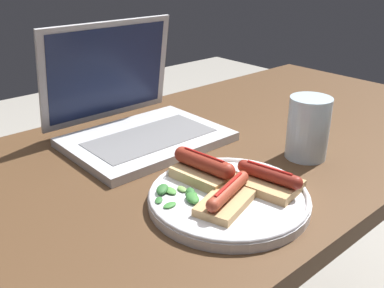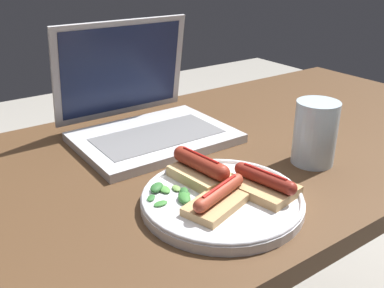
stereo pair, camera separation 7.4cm
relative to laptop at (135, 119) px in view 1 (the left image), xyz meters
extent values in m
cube|color=#4C331E|center=(0.07, -0.14, -0.06)|extent=(1.47, 0.68, 0.04)
cylinder|color=#4C331E|center=(0.73, 0.12, -0.43)|extent=(0.05, 0.05, 0.70)
cube|color=#B7B7BC|center=(0.00, -0.04, -0.03)|extent=(0.32, 0.23, 0.02)
cube|color=slate|center=(0.00, -0.05, -0.02)|extent=(0.26, 0.13, 0.00)
cube|color=#B7B7BC|center=(0.00, 0.10, 0.08)|extent=(0.32, 0.04, 0.22)
cube|color=#192347|center=(0.00, 0.09, 0.08)|extent=(0.28, 0.03, 0.19)
cylinder|color=silver|center=(-0.04, -0.32, -0.04)|extent=(0.26, 0.26, 0.02)
torus|color=silver|center=(-0.04, -0.32, -0.03)|extent=(0.25, 0.25, 0.01)
cube|color=tan|center=(-0.04, -0.25, -0.02)|extent=(0.08, 0.11, 0.02)
cylinder|color=maroon|center=(-0.04, -0.25, 0.00)|extent=(0.04, 0.10, 0.03)
sphere|color=maroon|center=(-0.04, -0.21, 0.00)|extent=(0.03, 0.03, 0.03)
sphere|color=maroon|center=(-0.03, -0.30, 0.00)|extent=(0.03, 0.03, 0.03)
cylinder|color=red|center=(-0.04, -0.25, 0.02)|extent=(0.02, 0.08, 0.01)
cube|color=tan|center=(-0.06, -0.34, -0.02)|extent=(0.13, 0.09, 0.01)
cylinder|color=#9E3D28|center=(-0.06, -0.34, -0.01)|extent=(0.10, 0.05, 0.02)
sphere|color=#9E3D28|center=(-0.11, -0.35, -0.01)|extent=(0.02, 0.02, 0.02)
sphere|color=#9E3D28|center=(-0.02, -0.32, -0.01)|extent=(0.02, 0.02, 0.02)
cylinder|color=red|center=(-0.06, -0.34, 0.00)|extent=(0.08, 0.03, 0.01)
cube|color=tan|center=(0.02, -0.35, -0.02)|extent=(0.09, 0.11, 0.01)
cylinder|color=maroon|center=(0.02, -0.35, 0.00)|extent=(0.04, 0.10, 0.02)
sphere|color=maroon|center=(0.01, -0.30, 0.00)|extent=(0.02, 0.02, 0.02)
sphere|color=maroon|center=(0.03, -0.39, 0.00)|extent=(0.02, 0.02, 0.02)
cylinder|color=red|center=(0.02, -0.35, 0.01)|extent=(0.02, 0.08, 0.01)
ellipsoid|color=#2D662D|center=(-0.08, -0.27, -0.02)|extent=(0.02, 0.03, 0.01)
ellipsoid|color=#387A33|center=(-0.13, -0.28, -0.03)|extent=(0.02, 0.01, 0.00)
ellipsoid|color=#387A33|center=(-0.10, -0.29, -0.02)|extent=(0.03, 0.04, 0.01)
ellipsoid|color=#2D662D|center=(-0.14, -0.26, -0.03)|extent=(0.02, 0.02, 0.00)
ellipsoid|color=#4C8E3D|center=(-0.11, -0.25, -0.03)|extent=(0.02, 0.03, 0.01)
ellipsoid|color=#709E4C|center=(-0.09, -0.26, -0.03)|extent=(0.02, 0.02, 0.01)
ellipsoid|color=#387A33|center=(-0.09, -0.28, -0.03)|extent=(0.02, 0.02, 0.01)
ellipsoid|color=#2D662D|center=(-0.12, -0.24, -0.02)|extent=(0.04, 0.03, 0.01)
cylinder|color=silver|center=(0.19, -0.30, 0.02)|extent=(0.08, 0.08, 0.12)
camera|label=1|loc=(-0.47, -0.72, 0.32)|focal=40.00mm
camera|label=2|loc=(-0.41, -0.76, 0.32)|focal=40.00mm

